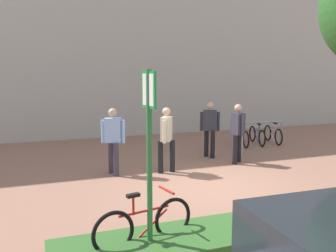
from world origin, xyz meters
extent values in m
plane|color=#936651|center=(0.00, 0.00, 0.00)|extent=(60.00, 60.00, 0.00)
cube|color=#B2ADA3|center=(0.00, 7.91, 5.00)|extent=(28.00, 1.20, 10.00)
cube|color=#336028|center=(-0.21, -2.35, 0.08)|extent=(7.00, 1.10, 0.16)
cylinder|color=#2D7238|center=(-2.25, -2.35, 1.33)|extent=(0.08, 0.08, 2.65)
cube|color=#198C33|center=(-2.25, -2.35, 2.37)|extent=(0.10, 0.36, 0.52)
cube|color=white|center=(-2.25, -2.35, 2.37)|extent=(0.10, 0.30, 0.44)
torus|color=black|center=(-2.78, -2.27, 0.33)|extent=(0.66, 0.20, 0.66)
torus|color=black|center=(-1.79, -2.06, 0.33)|extent=(0.66, 0.20, 0.66)
cylinder|color=red|center=(-2.28, -2.17, 0.55)|extent=(0.83, 0.21, 0.04)
cylinder|color=red|center=(-2.19, -2.15, 0.30)|extent=(0.60, 0.16, 0.44)
cylinder|color=red|center=(-2.46, -2.21, 0.67)|extent=(0.04, 0.04, 0.28)
cube|color=black|center=(-2.46, -2.21, 0.83)|extent=(0.21, 0.12, 0.05)
cylinder|color=red|center=(-1.91, -2.09, 0.81)|extent=(0.13, 0.42, 0.04)
cylinder|color=#99999E|center=(2.83, 4.00, 0.40)|extent=(0.06, 0.06, 0.80)
cylinder|color=#99999E|center=(4.88, 3.96, 0.40)|extent=(0.06, 0.06, 0.80)
cylinder|color=#99999E|center=(3.85, 3.98, 0.80)|extent=(2.05, 0.10, 0.06)
torus|color=black|center=(3.07, 3.53, 0.30)|extent=(0.19, 0.60, 0.61)
torus|color=black|center=(3.27, 4.45, 0.30)|extent=(0.19, 0.60, 0.61)
cylinder|color=silver|center=(3.17, 3.99, 0.51)|extent=(0.20, 0.76, 0.03)
cylinder|color=silver|center=(3.19, 4.08, 0.27)|extent=(0.15, 0.55, 0.40)
cylinder|color=silver|center=(3.13, 3.82, 0.62)|extent=(0.03, 0.03, 0.26)
cube|color=black|center=(3.13, 3.82, 0.76)|extent=(0.11, 0.20, 0.05)
cylinder|color=silver|center=(3.25, 4.34, 0.75)|extent=(0.39, 0.12, 0.04)
torus|color=black|center=(3.75, 3.56, 0.30)|extent=(0.18, 0.60, 0.61)
torus|color=black|center=(3.96, 4.48, 0.30)|extent=(0.18, 0.60, 0.61)
cylinder|color=#194CA5|center=(3.85, 4.02, 0.51)|extent=(0.20, 0.76, 0.03)
cylinder|color=#194CA5|center=(3.87, 4.11, 0.27)|extent=(0.15, 0.55, 0.40)
cylinder|color=#194CA5|center=(3.82, 3.86, 0.62)|extent=(0.03, 0.03, 0.26)
cube|color=black|center=(3.82, 3.86, 0.76)|extent=(0.11, 0.20, 0.05)
cylinder|color=#194CA5|center=(3.93, 4.37, 0.75)|extent=(0.39, 0.12, 0.04)
torus|color=black|center=(4.45, 3.55, 0.30)|extent=(0.17, 0.61, 0.61)
torus|color=black|center=(4.63, 4.47, 0.30)|extent=(0.17, 0.61, 0.61)
cylinder|color=silver|center=(4.54, 4.01, 0.51)|extent=(0.18, 0.76, 0.03)
cylinder|color=silver|center=(4.56, 4.10, 0.27)|extent=(0.14, 0.55, 0.40)
cylinder|color=silver|center=(4.50, 3.84, 0.62)|extent=(0.03, 0.03, 0.26)
cube|color=black|center=(4.50, 3.84, 0.76)|extent=(0.11, 0.19, 0.05)
cylinder|color=silver|center=(4.61, 4.36, 0.75)|extent=(0.39, 0.11, 0.04)
cylinder|color=#ADADB2|center=(2.44, 2.85, 0.45)|extent=(0.16, 0.16, 0.90)
cylinder|color=black|center=(1.21, 2.85, 0.42)|extent=(0.14, 0.14, 0.85)
cylinder|color=black|center=(1.29, 2.58, 0.42)|extent=(0.14, 0.14, 0.85)
cube|color=#2D2D38|center=(1.25, 2.72, 1.16)|extent=(0.46, 0.38, 0.62)
cylinder|color=#2D2D38|center=(1.01, 2.82, 1.13)|extent=(0.09, 0.09, 0.59)
cylinder|color=#2D2D38|center=(1.49, 2.61, 1.13)|extent=(0.09, 0.09, 0.59)
sphere|color=tan|center=(1.25, 2.72, 1.61)|extent=(0.22, 0.22, 0.22)
cylinder|color=black|center=(1.80, 1.89, 0.42)|extent=(0.14, 0.14, 0.85)
cylinder|color=black|center=(1.56, 1.70, 0.42)|extent=(0.14, 0.14, 0.85)
cube|color=#383342|center=(1.68, 1.79, 1.16)|extent=(0.26, 0.41, 0.62)
cylinder|color=#383342|center=(1.67, 2.05, 1.13)|extent=(0.09, 0.09, 0.59)
cylinder|color=#383342|center=(1.69, 1.53, 1.13)|extent=(0.09, 0.09, 0.59)
sphere|color=tan|center=(1.68, 1.79, 1.61)|extent=(0.22, 0.22, 0.22)
cylinder|color=black|center=(-0.42, 1.57, 0.42)|extent=(0.14, 0.14, 0.85)
cylinder|color=black|center=(-0.75, 1.56, 0.42)|extent=(0.14, 0.14, 0.85)
cube|color=beige|center=(-0.58, 1.56, 1.16)|extent=(0.41, 0.47, 0.62)
cylinder|color=beige|center=(-0.45, 1.78, 1.13)|extent=(0.09, 0.09, 0.59)
cylinder|color=beige|center=(-0.72, 1.34, 1.13)|extent=(0.09, 0.09, 0.59)
sphere|color=tan|center=(-0.58, 1.56, 1.61)|extent=(0.22, 0.22, 0.22)
cylinder|color=#383342|center=(-1.96, 2.00, 0.42)|extent=(0.14, 0.14, 0.85)
cylinder|color=#383342|center=(-1.90, 1.68, 0.42)|extent=(0.14, 0.14, 0.85)
cube|color=#8CB2E5|center=(-1.93, 1.84, 1.16)|extent=(0.46, 0.37, 0.62)
cylinder|color=#8CB2E5|center=(-2.17, 1.93, 1.13)|extent=(0.09, 0.09, 0.59)
cylinder|color=#8CB2E5|center=(-1.69, 1.74, 1.13)|extent=(0.09, 0.09, 0.59)
sphere|color=tan|center=(-1.93, 1.84, 1.61)|extent=(0.22, 0.22, 0.22)
camera|label=1|loc=(-3.73, -7.14, 2.60)|focal=38.64mm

